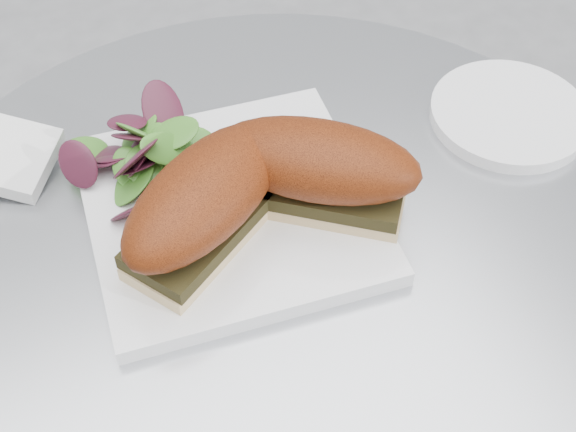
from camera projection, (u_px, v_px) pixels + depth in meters
name	position (u px, v px, depth m)	size (l,w,h in m)	color
table	(281.00, 393.00, 0.87)	(0.70, 0.70, 0.73)	silver
plate	(230.00, 208.00, 0.71)	(0.25, 0.25, 0.02)	white
sandwich_left	(206.00, 201.00, 0.65)	(0.20, 0.16, 0.08)	beige
sandwich_right	(317.00, 167.00, 0.67)	(0.19, 0.18, 0.08)	beige
salad	(139.00, 149.00, 0.71)	(0.12, 0.12, 0.05)	#4F9530
saucer	(509.00, 114.00, 0.79)	(0.16, 0.16, 0.01)	white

